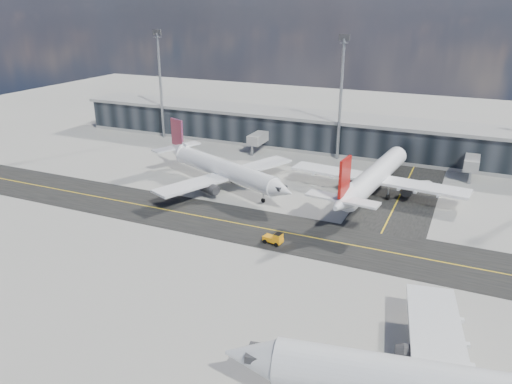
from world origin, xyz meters
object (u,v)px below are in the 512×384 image
Objects in this scene: airliner_af at (222,169)px; airliner_redtail at (374,177)px; baggage_tug at (275,238)px; service_van at (429,186)px.

airliner_redtail reaches higher than airliner_af.
baggage_tug is 0.64× the size of service_van.
airliner_redtail is 13.36m from service_van.
service_van is (19.27, 35.83, -0.25)m from baggage_tug.
baggage_tug is at bearing -103.70° from airliner_redtail.
airliner_redtail is (29.42, 7.07, 0.24)m from airliner_af.
airliner_redtail reaches higher than baggage_tug.
baggage_tug is at bearing -150.42° from service_van.
baggage_tug reaches higher than service_van.
airliner_redtail is at bearing -169.76° from service_van.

